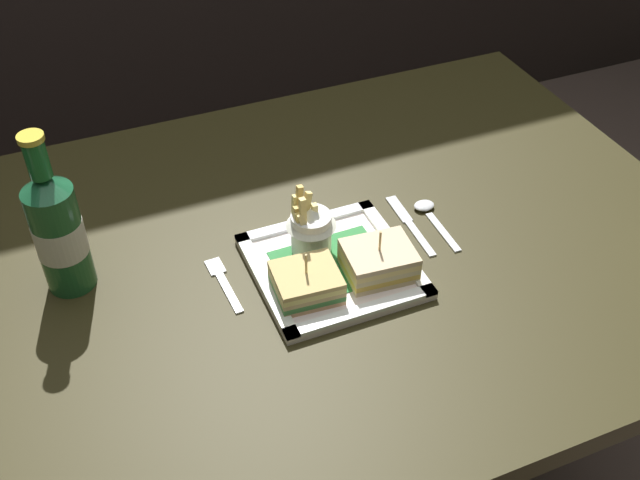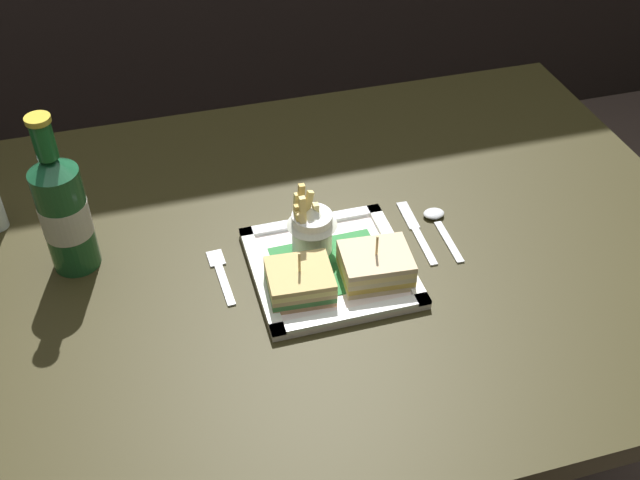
% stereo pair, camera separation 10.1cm
% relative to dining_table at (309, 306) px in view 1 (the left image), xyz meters
% --- Properties ---
extents(dining_table, '(1.28, 0.91, 0.76)m').
position_rel_dining_table_xyz_m(dining_table, '(0.00, 0.00, 0.00)').
color(dining_table, '#2C2712').
rests_on(dining_table, ground_plane).
extents(square_plate, '(0.23, 0.23, 0.02)m').
position_rel_dining_table_xyz_m(square_plate, '(0.02, -0.06, 0.13)').
color(square_plate, white).
rests_on(square_plate, dining_table).
extents(sandwich_half_left, '(0.10, 0.09, 0.07)m').
position_rel_dining_table_xyz_m(sandwich_half_left, '(-0.04, -0.10, 0.16)').
color(sandwich_half_left, tan).
rests_on(sandwich_half_left, square_plate).
extents(sandwich_half_right, '(0.11, 0.09, 0.08)m').
position_rel_dining_table_xyz_m(sandwich_half_right, '(0.07, -0.10, 0.16)').
color(sandwich_half_right, beige).
rests_on(sandwich_half_right, square_plate).
extents(fries_cup, '(0.08, 0.08, 0.12)m').
position_rel_dining_table_xyz_m(fries_cup, '(-0.00, -0.01, 0.19)').
color(fries_cup, white).
rests_on(fries_cup, square_plate).
extents(beer_bottle, '(0.07, 0.07, 0.26)m').
position_rel_dining_table_xyz_m(beer_bottle, '(-0.35, 0.07, 0.23)').
color(beer_bottle, '#1D5329').
rests_on(beer_bottle, dining_table).
extents(fork, '(0.03, 0.12, 0.00)m').
position_rel_dining_table_xyz_m(fork, '(-0.14, -0.02, 0.13)').
color(fork, silver).
rests_on(fork, dining_table).
extents(knife, '(0.02, 0.16, 0.00)m').
position_rel_dining_table_xyz_m(knife, '(0.18, -0.00, 0.13)').
color(knife, silver).
rests_on(knife, dining_table).
extents(spoon, '(0.04, 0.13, 0.01)m').
position_rel_dining_table_xyz_m(spoon, '(0.22, 0.00, 0.13)').
color(spoon, silver).
rests_on(spoon, dining_table).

